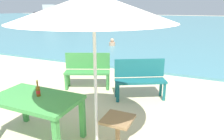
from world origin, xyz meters
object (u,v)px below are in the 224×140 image
Objects in this scene: patio_umbrella at (94,8)px; bench_teal_center at (140,77)px; swimmer_person at (112,43)px; beer_bottle_amber at (38,91)px; side_table_wood at (118,129)px; boat_sailboat at (54,15)px; bench_green_right at (88,68)px; picnic_table_green at (36,103)px.

patio_umbrella is 1.87× the size of bench_teal_center.
bench_teal_center reaches higher than swimmer_person.
beer_bottle_amber is at bearing -177.69° from patio_umbrella.
patio_umbrella is 1.79m from side_table_wood.
side_table_wood is at bearing -50.15° from boat_sailboat.
boat_sailboat is at bearing 129.85° from side_table_wood.
side_table_wood is 2.72m from bench_green_right.
beer_bottle_amber is 0.21× the size of bench_green_right.
picnic_table_green is at bearing -174.53° from patio_umbrella.
patio_umbrella reaches higher than bench_green_right.
beer_bottle_amber is 0.04× the size of boat_sailboat.
bench_teal_center is 6.74m from swimmer_person.
picnic_table_green is at bearing -79.99° from bench_green_right.
side_table_wood is (1.28, 0.21, -0.50)m from beer_bottle_amber.
bench_teal_center is at bearing -3.99° from bench_green_right.
patio_umbrella is at bearing -68.25° from swimmer_person.
bench_green_right is (-0.42, 2.37, -0.11)m from picnic_table_green.
picnic_table_green is at bearing -105.49° from beer_bottle_amber.
bench_green_right is (-0.44, 2.32, -0.31)m from beer_bottle_amber.
bench_teal_center is 0.19× the size of boat_sailboat.
beer_bottle_amber is 1.39m from side_table_wood.
bench_green_right reaches higher than swimmer_person.
patio_umbrella is 2.68m from bench_teal_center.
picnic_table_green is 8.46m from swimmer_person.
side_table_wood is at bearing -66.17° from swimmer_person.
side_table_wood is 1.32× the size of swimmer_person.
side_table_wood is at bearing 32.86° from patio_umbrella.
patio_umbrella is 1.85× the size of bench_green_right.
boat_sailboat is at bearing 132.03° from bench_teal_center.
boat_sailboat is at bearing 129.90° from bench_green_right.
swimmer_person is at bearing 111.75° from patio_umbrella.
bench_green_right is 28.03m from boat_sailboat.
swimmer_person is at bearing 105.19° from beer_bottle_amber.
boat_sailboat is (-19.70, 23.60, 0.59)m from side_table_wood.
beer_bottle_amber is 1.62m from patio_umbrella.
boat_sailboat reaches higher than bench_teal_center.
beer_bottle_amber is at bearing -79.36° from bench_green_right.
bench_teal_center and bench_green_right have the same top height.
boat_sailboat reaches higher than side_table_wood.
bench_green_right is 6.06m from swimmer_person.
swimmer_person is 0.06× the size of boat_sailboat.
boat_sailboat reaches higher than swimmer_person.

